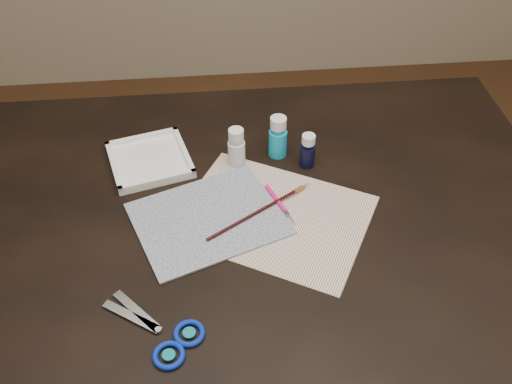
{
  "coord_description": "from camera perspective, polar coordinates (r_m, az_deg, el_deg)",
  "views": [
    {
      "loc": [
        -0.08,
        -0.83,
        1.58
      ],
      "look_at": [
        0.0,
        0.0,
        0.8
      ],
      "focal_mm": 40.0,
      "sensor_mm": 36.0,
      "label": 1
    }
  ],
  "objects": [
    {
      "name": "palette_tray",
      "position": [
        1.3,
        -10.59,
        3.22
      ],
      "size": [
        0.21,
        0.21,
        0.02
      ],
      "primitive_type": "cube",
      "rotation": [
        0.0,
        0.0,
        0.26
      ],
      "color": "white",
      "rests_on": "table"
    },
    {
      "name": "canvas",
      "position": [
        1.16,
        -4.8,
        -2.67
      ],
      "size": [
        0.35,
        0.31,
        0.0
      ],
      "primitive_type": "cube",
      "rotation": [
        0.0,
        0.0,
        0.36
      ],
      "color": "#131F40",
      "rests_on": "paper"
    },
    {
      "name": "craft_knife",
      "position": [
        1.18,
        2.46,
        -1.3
      ],
      "size": [
        0.05,
        0.12,
        0.01
      ],
      "primitive_type": null,
      "rotation": [
        0.0,
        0.0,
        -1.21
      ],
      "color": "#ED1973",
      "rests_on": "paper"
    },
    {
      "name": "scissors",
      "position": [
        1.01,
        -10.85,
        -13.18
      ],
      "size": [
        0.23,
        0.21,
        0.01
      ],
      "primitive_type": null,
      "rotation": [
        0.0,
        0.0,
        2.55
      ],
      "color": "silver",
      "rests_on": "table"
    },
    {
      "name": "paint_bottle_white",
      "position": [
        1.26,
        -1.97,
        4.5
      ],
      "size": [
        0.05,
        0.05,
        0.09
      ],
      "primitive_type": "cylinder",
      "rotation": [
        0.0,
        0.0,
        -0.3
      ],
      "color": "silver",
      "rests_on": "table"
    },
    {
      "name": "paper",
      "position": [
        1.16,
        1.73,
        -2.44
      ],
      "size": [
        0.46,
        0.43,
        0.0
      ],
      "primitive_type": "cube",
      "rotation": [
        0.0,
        0.0,
        -0.51
      ],
      "color": "white",
      "rests_on": "table"
    },
    {
      "name": "table",
      "position": [
        1.47,
        0.0,
        -12.16
      ],
      "size": [
        1.3,
        0.9,
        0.75
      ],
      "primitive_type": "cube",
      "color": "black",
      "rests_on": "ground"
    },
    {
      "name": "paint_bottle_navy",
      "position": [
        1.26,
        5.2,
        4.16
      ],
      "size": [
        0.04,
        0.04,
        0.08
      ],
      "primitive_type": "cylinder",
      "rotation": [
        0.0,
        0.0,
        0.11
      ],
      "color": "black",
      "rests_on": "table"
    },
    {
      "name": "paint_bottle_cyan",
      "position": [
        1.28,
        2.2,
        5.56
      ],
      "size": [
        0.05,
        0.05,
        0.1
      ],
      "primitive_type": "cylinder",
      "rotation": [
        0.0,
        0.0,
        0.26
      ],
      "color": "#14A2CD",
      "rests_on": "table"
    },
    {
      "name": "paintbrush",
      "position": [
        1.16,
        0.51,
        -1.8
      ],
      "size": [
        0.23,
        0.15,
        0.01
      ],
      "primitive_type": null,
      "rotation": [
        0.0,
        0.0,
        0.56
      ],
      "color": "black",
      "rests_on": "canvas"
    }
  ]
}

